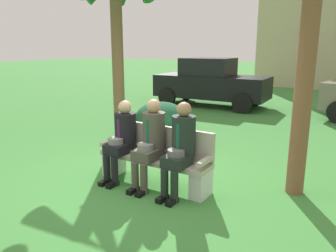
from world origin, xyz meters
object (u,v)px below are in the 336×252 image
park_bench (156,158)px  parked_car_near (211,82)px  seated_man_middle (151,139)px  shrub_near_bench (161,119)px  seated_man_right (180,145)px  seated_man_left (122,136)px

park_bench → parked_car_near: parked_car_near is taller
seated_man_middle → shrub_near_bench: (-1.51, 2.55, -0.33)m
park_bench → parked_car_near: size_ratio=0.46×
seated_man_right → shrub_near_bench: size_ratio=1.03×
shrub_near_bench → parked_car_near: size_ratio=0.33×
park_bench → seated_man_middle: 0.35m
seated_man_left → shrub_near_bench: 2.74m
shrub_near_bench → seated_man_left: bearing=-69.6°
park_bench → seated_man_right: size_ratio=1.36×
seated_man_left → seated_man_middle: seated_man_middle is taller
parked_car_near → seated_man_left: bearing=-75.8°
seated_man_left → parked_car_near: bearing=104.2°
seated_man_left → seated_man_right: seated_man_right is taller
seated_man_middle → seated_man_left: bearing=-179.3°
park_bench → seated_man_left: (-0.56, -0.13, 0.29)m
seated_man_left → parked_car_near: parked_car_near is taller
seated_man_right → park_bench: bearing=166.0°
park_bench → shrub_near_bench: 2.86m
park_bench → seated_man_left: 0.65m
seated_man_middle → shrub_near_bench: size_ratio=1.03×
seated_man_right → shrub_near_bench: (-2.02, 2.55, -0.34)m
seated_man_left → parked_car_near: (-1.73, 6.86, 0.13)m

